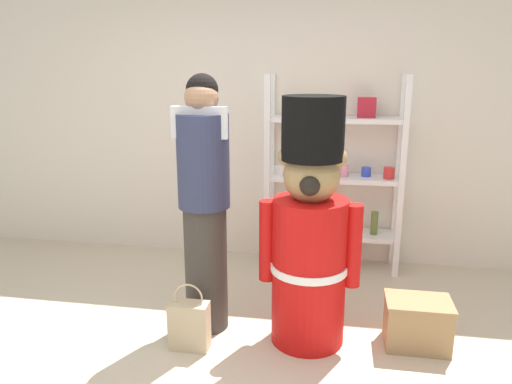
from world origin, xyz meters
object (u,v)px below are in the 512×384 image
at_px(merchandise_shelf, 333,172).
at_px(display_crate, 417,323).
at_px(teddy_bear_guard, 310,236).
at_px(shopping_bag, 189,325).
at_px(person_shopper, 204,202).

relative_size(merchandise_shelf, display_crate, 4.11).
relative_size(teddy_bear_guard, shopping_bag, 3.57).
height_order(merchandise_shelf, display_crate, merchandise_shelf).
bearing_deg(shopping_bag, person_shopper, 82.66).
relative_size(teddy_bear_guard, display_crate, 3.86).
bearing_deg(display_crate, merchandise_shelf, 115.10).
bearing_deg(person_shopper, merchandise_shelf, 56.19).
xyz_separation_m(shopping_bag, display_crate, (1.45, 0.28, -0.00)).
relative_size(person_shopper, display_crate, 4.16).
bearing_deg(teddy_bear_guard, person_shopper, 175.07).
distance_m(merchandise_shelf, person_shopper, 1.49).
bearing_deg(merchandise_shelf, teddy_bear_guard, -95.37).
height_order(person_shopper, display_crate, person_shopper).
xyz_separation_m(merchandise_shelf, teddy_bear_guard, (-0.12, -1.30, -0.14)).
distance_m(shopping_bag, display_crate, 1.48).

